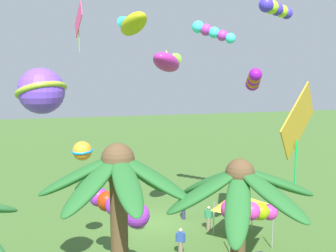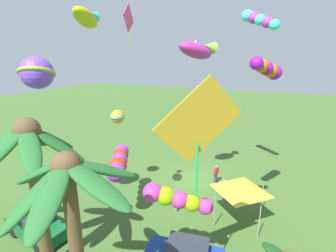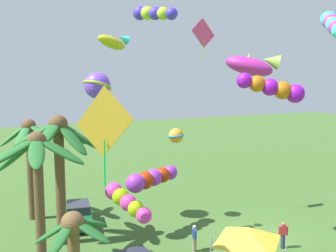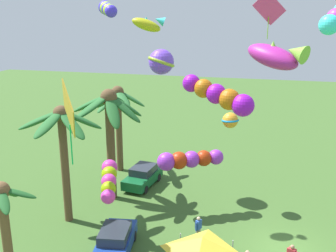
% 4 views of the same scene
% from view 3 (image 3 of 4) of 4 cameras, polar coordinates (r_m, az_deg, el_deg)
% --- Properties ---
extents(ground_plane, '(120.00, 120.00, 0.00)m').
position_cam_3_polar(ground_plane, '(27.12, 12.80, -14.94)').
color(ground_plane, '#3D6028').
extents(palm_tree_1, '(4.12, 4.27, 7.14)m').
position_cam_3_polar(palm_tree_1, '(29.48, -18.89, -2.64)').
color(palm_tree_1, brown).
rests_on(palm_tree_1, ground).
extents(palm_tree_2, '(5.07, 4.78, 7.48)m').
position_cam_3_polar(palm_tree_2, '(20.90, -17.98, -5.33)').
color(palm_tree_2, brown).
rests_on(palm_tree_2, ground).
extents(palm_tree_3, '(4.98, 4.98, 7.86)m').
position_cam_3_polar(palm_tree_3, '(24.66, -15.22, -2.85)').
color(palm_tree_3, brown).
rests_on(palm_tree_3, ground).
extents(parked_car_0, '(4.09, 2.21, 1.51)m').
position_cam_3_polar(parked_car_0, '(28.59, -12.54, -12.11)').
color(parked_car_0, '#145B2D').
rests_on(parked_car_0, ground).
extents(spectator_0, '(0.38, 0.50, 1.59)m').
position_cam_3_polar(spectator_0, '(25.50, 15.95, -14.58)').
color(spectator_0, '#2D3351').
rests_on(spectator_0, ground).
extents(spectator_1, '(0.51, 0.36, 1.59)m').
position_cam_3_polar(spectator_1, '(24.23, 3.74, -15.51)').
color(spectator_1, gray).
rests_on(spectator_1, ground).
extents(spectator_2, '(0.53, 0.34, 1.59)m').
position_cam_3_polar(spectator_2, '(23.53, 13.34, -16.45)').
color(spectator_2, gray).
rests_on(spectator_2, ground).
extents(festival_tent, '(2.86, 2.86, 2.85)m').
position_cam_3_polar(festival_tent, '(20.76, 11.17, -14.79)').
color(festival_tent, '#9E9EA3').
rests_on(festival_tent, ground).
extents(kite_diamond_0, '(0.40, 1.97, 2.78)m').
position_cam_3_polar(kite_diamond_0, '(28.27, 4.98, 12.90)').
color(kite_diamond_0, '#EF427E').
extents(kite_diamond_1, '(2.61, 1.88, 4.40)m').
position_cam_3_polar(kite_diamond_1, '(17.42, -9.08, 0.32)').
color(kite_diamond_1, gold).
extents(kite_tube_2, '(3.06, 1.62, 1.44)m').
position_cam_3_polar(kite_tube_2, '(19.90, -5.93, -10.53)').
color(kite_tube_2, '#D332A6').
extents(kite_tube_3, '(2.68, 1.92, 1.59)m').
position_cam_3_polar(kite_tube_3, '(22.70, 22.24, 13.20)').
color(kite_tube_3, '#3CF1ED').
extents(kite_tube_4, '(2.07, 1.45, 0.74)m').
position_cam_3_polar(kite_tube_4, '(18.03, -2.11, 15.63)').
color(kite_tube_4, '#4533E0').
extents(kite_ball_5, '(2.64, 2.62, 1.76)m').
position_cam_3_polar(kite_ball_5, '(27.22, -9.97, 5.66)').
color(kite_ball_5, '#7543E3').
extents(kite_tube_6, '(2.63, 4.04, 1.19)m').
position_cam_3_polar(kite_tube_6, '(25.84, -2.37, -7.39)').
color(kite_tube_6, purple).
extents(kite_fish_7, '(1.32, 2.20, 1.19)m').
position_cam_3_polar(kite_fish_7, '(23.87, -7.76, 11.72)').
color(kite_fish_7, gold).
extents(kite_ball_8, '(1.59, 1.59, 1.02)m').
position_cam_3_polar(kite_ball_8, '(27.70, 1.13, -1.38)').
color(kite_ball_8, orange).
extents(kite_tube_9, '(1.69, 2.93, 1.38)m').
position_cam_3_polar(kite_tube_9, '(18.96, 14.63, 5.23)').
color(kite_tube_9, purple).
extents(kite_fish_10, '(2.76, 3.34, 1.64)m').
position_cam_3_polar(kite_fish_10, '(23.97, 11.79, 8.42)').
color(kite_fish_10, '#B82697').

